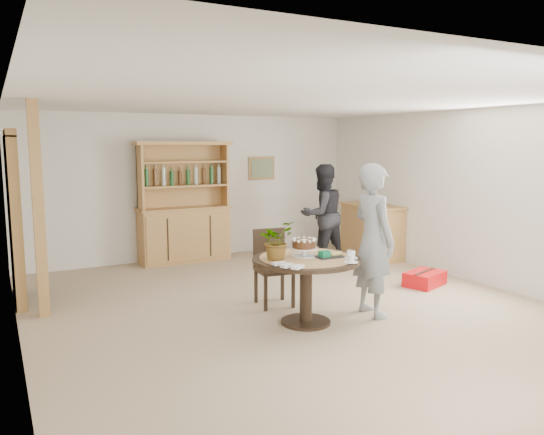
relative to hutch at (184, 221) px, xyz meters
The scene contains 17 objects.
ground 3.33m from the hutch, 84.71° to the right, with size 7.00×7.00×0.00m, color tan.
room_shell 3.41m from the hutch, 84.65° to the right, with size 6.04×7.04×2.52m.
doorway 2.94m from the hutch, 154.78° to the right, with size 0.13×1.10×2.18m.
pine_post 3.20m from the hutch, 139.62° to the right, with size 0.12×0.12×2.50m, color tan.
hutch is the anchor object (origin of this frame).
sideboard 3.29m from the hutch, 22.21° to the right, with size 0.54×1.26×0.94m.
dining_table 3.69m from the hutch, 87.26° to the right, with size 1.20×1.20×0.76m.
dining_chair 2.86m from the hutch, 86.26° to the right, with size 0.47×0.47×0.95m.
birthday_cake 3.64m from the hutch, 87.22° to the right, with size 0.30×0.30×0.20m.
flower_vase 3.65m from the hutch, 92.74° to the right, with size 0.38×0.33×0.42m, color #3F7233.
gift_tray 3.83m from the hutch, 84.14° to the right, with size 0.30×0.20×0.08m.
coffee_cup_a 4.00m from the hutch, 81.72° to the right, with size 0.15×0.15×0.09m.
coffee_cup_b 4.16m from the hutch, 83.70° to the right, with size 0.15×0.15×0.08m.
napkins 4.00m from the hutch, 93.35° to the right, with size 0.24×0.33×0.03m.
teen_boy 3.92m from the hutch, 74.81° to the right, with size 0.65×0.43×1.78m, color gray.
adult_person 2.35m from the hutch, 32.31° to the right, with size 0.81×0.63×1.67m, color black.
red_suitcase 4.04m from the hutch, 51.13° to the right, with size 0.70×0.58×0.21m.
Camera 1 is at (-3.15, -5.34, 2.01)m, focal length 35.00 mm.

